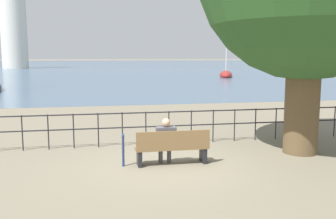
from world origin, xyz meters
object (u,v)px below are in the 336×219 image
Objects in this scene: sailboat_2 at (226,75)px; harbor_lighthouse at (14,28)px; seated_person_left at (166,139)px; park_bench at (172,148)px; closed_umbrella at (123,147)px.

harbor_lighthouse reaches higher than sailboat_2.
harbor_lighthouse reaches higher than seated_person_left.
park_bench is 0.19× the size of sailboat_2.
sailboat_2 is (17.17, 39.92, -0.16)m from closed_umbrella.
park_bench is 43.08m from sailboat_2.
closed_umbrella is at bearing 178.74° from seated_person_left.
seated_person_left is 91.16m from harbor_lighthouse.
park_bench is 0.09× the size of harbor_lighthouse.
closed_umbrella is 0.04× the size of harbor_lighthouse.
closed_umbrella is 0.09× the size of sailboat_2.
harbor_lighthouse reaches higher than park_bench.
sailboat_2 is at bearing 66.72° from closed_umbrella.
park_bench reaches higher than closed_umbrella.
seated_person_left is (-0.15, 0.08, 0.22)m from park_bench.
park_bench is 2.15× the size of closed_umbrella.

